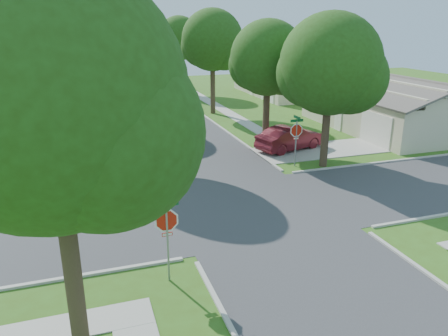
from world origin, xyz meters
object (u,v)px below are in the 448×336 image
tree_e_near (268,61)px  tree_w_near (117,58)px  tree_w_mid (102,42)px  car_curb_east (186,99)px  stop_sign_ne (296,132)px  tree_w_far (95,46)px  tree_ne_corner (331,69)px  tree_sw_corner (55,109)px  house_ne_near (388,109)px  car_curb_west (106,79)px  tree_e_mid (213,43)px  car_driveway (290,138)px  house_ne_far (286,81)px  stop_sign_sw (167,224)px  tree_e_far (180,40)px

tree_e_near → tree_w_near: size_ratio=0.92×
tree_w_mid → car_curb_east: size_ratio=2.31×
stop_sign_ne → tree_w_far: 30.96m
stop_sign_ne → tree_ne_corner: size_ratio=0.34×
tree_sw_corner → car_curb_east: bearing=71.7°
tree_sw_corner → tree_w_near: bearing=80.1°
tree_w_mid → house_ne_near: size_ratio=0.70×
car_curb_west → tree_e_mid: bearing=103.5°
tree_sw_corner → car_driveway: tree_sw_corner is taller
car_driveway → house_ne_far: bearing=-42.2°
car_curb_east → car_curb_west: (-6.40, 19.45, -0.05)m
tree_w_mid → house_ne_near: bearing=-25.9°
car_driveway → house_ne_near: bearing=-89.7°
stop_sign_sw → tree_w_mid: (0.06, 25.71, 4.46)m
car_curb_west → tree_e_near: bearing=97.5°
tree_e_mid → house_ne_near: bearing=-41.7°
tree_w_near → tree_w_far: 25.01m
tree_e_near → tree_w_mid: bearing=128.0°
tree_ne_corner → tree_w_near: bearing=156.4°
house_ne_near → house_ne_far: bearing=90.0°
stop_sign_sw → tree_e_mid: bearing=69.8°
tree_e_mid → tree_e_near: bearing=-90.0°
stop_sign_sw → house_ne_far: 39.55m
tree_e_mid → car_curb_east: 7.15m
house_ne_near → car_curb_east: (-12.79, 14.24, -0.81)m
tree_ne_corner → car_curb_east: tree_ne_corner is taller
tree_e_near → tree_w_far: 26.71m
tree_e_far → tree_w_mid: size_ratio=0.91×
tree_ne_corner → house_ne_near: tree_ne_corner is taller
house_ne_near → tree_w_near: bearing=-174.5°
tree_w_near → house_ne_far: size_ratio=0.66×
tree_e_mid → car_driveway: bearing=-84.6°
tree_ne_corner → car_driveway: tree_ne_corner is taller
car_curb_east → tree_w_far: bearing=129.3°
tree_e_near → house_ne_far: 23.30m
tree_w_mid → car_curb_west: bearing=86.5°
tree_e_far → car_curb_east: bearing=-100.0°
tree_w_near → tree_e_near: bearing=-0.0°
tree_ne_corner → house_ne_far: (9.63, 24.79, -4.08)m
tree_w_far → tree_w_near: bearing=-90.0°
stop_sign_ne → car_curb_east: 20.63m
tree_w_mid → car_curb_east: 10.62m
stop_sign_ne → house_ne_far: house_ne_far is taller
tree_e_far → house_ne_far: 13.09m
car_curb_west → car_curb_east: bearing=103.2°
tree_e_mid → car_driveway: 14.24m
house_ne_far → car_curb_west: 24.80m
tree_e_near → house_ne_near: size_ratio=0.61×
house_ne_far → tree_sw_corner: bearing=-123.1°
tree_e_near → tree_e_far: tree_e_far is taller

